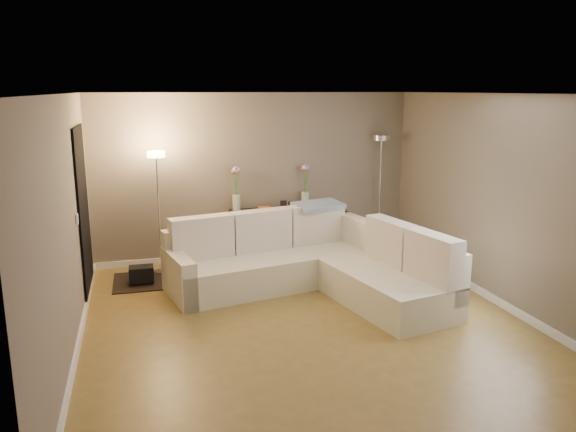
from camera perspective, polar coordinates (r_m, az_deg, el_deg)
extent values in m
cube|color=olive|center=(6.61, 1.85, -10.88)|extent=(5.00, 5.50, 0.01)
cube|color=white|center=(6.06, 2.03, 12.36)|extent=(5.00, 5.50, 0.01)
cube|color=#796D5D|center=(8.84, -3.34, 3.97)|extent=(5.00, 0.02, 2.60)
cube|color=#796D5D|center=(3.77, 14.52, -8.60)|extent=(5.00, 0.02, 2.60)
cube|color=#796D5D|center=(5.99, -21.69, -1.16)|extent=(0.02, 5.50, 2.60)
cube|color=#796D5D|center=(7.34, 21.03, 1.33)|extent=(0.02, 5.50, 2.60)
cube|color=white|center=(9.09, -3.21, -3.86)|extent=(5.00, 0.03, 0.10)
cube|color=white|center=(6.38, -20.53, -12.11)|extent=(0.03, 5.50, 0.10)
cube|color=white|center=(7.65, 20.13, -7.89)|extent=(0.03, 5.50, 0.10)
cube|color=black|center=(7.68, -20.03, 0.36)|extent=(0.02, 1.20, 2.20)
cube|color=white|center=(6.83, -20.63, -0.30)|extent=(0.02, 0.08, 0.12)
cube|color=beige|center=(7.79, -1.52, -5.41)|extent=(2.98, 1.54, 0.44)
cube|color=beige|center=(8.03, -2.71, -2.58)|extent=(2.82, 0.79, 0.61)
cube|color=beige|center=(7.32, -11.04, -6.14)|extent=(0.39, 1.00, 0.61)
cube|color=beige|center=(7.14, 10.09, -7.32)|extent=(1.32, 1.91, 0.44)
cube|color=beige|center=(7.64, 10.26, -3.58)|extent=(0.77, 2.72, 0.61)
cube|color=beige|center=(7.55, -8.78, -2.17)|extent=(0.88, 0.41, 0.57)
cube|color=beige|center=(7.85, -2.73, -1.45)|extent=(0.88, 0.41, 0.57)
cube|color=beige|center=(8.24, 2.82, -0.77)|extent=(0.88, 0.41, 0.57)
cube|color=beige|center=(7.39, 10.34, -2.55)|extent=(0.40, 0.82, 0.57)
cube|color=beige|center=(6.79, 14.53, -4.14)|extent=(0.40, 0.82, 0.57)
cube|color=#7F94A4|center=(8.21, 3.10, 1.12)|extent=(0.80, 0.59, 0.10)
cube|color=black|center=(8.86, -1.70, 0.65)|extent=(1.32, 0.36, 0.04)
cube|color=black|center=(8.71, -5.37, -2.36)|extent=(0.05, 0.05, 0.77)
cube|color=black|center=(8.98, -5.67, -1.90)|extent=(0.05, 0.05, 0.77)
cube|color=black|center=(8.97, 2.30, -1.85)|extent=(0.05, 0.05, 0.77)
cube|color=black|center=(9.24, 1.78, -1.42)|extent=(0.05, 0.05, 0.77)
cube|color=black|center=(9.01, -1.68, -3.12)|extent=(1.24, 0.33, 0.03)
cube|color=#BF3333|center=(8.88, -5.09, -2.67)|extent=(0.03, 0.16, 0.19)
cube|color=#3359A5|center=(8.88, -4.83, -2.59)|extent=(0.04, 0.16, 0.21)
cube|color=gold|center=(8.88, -4.53, -2.50)|extent=(0.04, 0.16, 0.23)
cube|color=#3F7F4C|center=(8.90, -4.18, -2.61)|extent=(0.05, 0.16, 0.19)
cube|color=#994C99|center=(8.91, -3.88, -2.53)|extent=(0.03, 0.16, 0.21)
cube|color=orange|center=(8.91, -3.62, -2.45)|extent=(0.04, 0.16, 0.23)
cube|color=#262626|center=(8.92, -3.32, -2.55)|extent=(0.04, 0.16, 0.19)
cube|color=#4C99B2|center=(8.93, -2.99, -2.47)|extent=(0.05, 0.16, 0.21)
cube|color=#B2A58C|center=(8.94, -2.69, -2.38)|extent=(0.03, 0.16, 0.23)
cube|color=brown|center=(8.95, -2.43, -2.49)|extent=(0.04, 0.16, 0.19)
cube|color=navy|center=(8.96, -2.13, -2.41)|extent=(0.04, 0.16, 0.21)
cube|color=gold|center=(8.97, -1.80, -2.33)|extent=(0.05, 0.16, 0.23)
cube|color=black|center=(8.95, -1.96, 3.32)|extent=(0.93, 0.05, 0.73)
cube|color=white|center=(8.93, -1.93, 3.30)|extent=(0.81, 0.02, 0.61)
cube|color=orange|center=(8.80, -2.42, 0.80)|extent=(0.18, 0.12, 0.04)
cube|color=black|center=(8.84, -0.48, 1.17)|extent=(0.10, 0.02, 0.13)
cube|color=black|center=(8.87, 0.28, 1.14)|extent=(0.08, 0.02, 0.11)
cylinder|color=silver|center=(8.73, -5.26, 1.34)|extent=(0.12, 0.12, 0.24)
cylinder|color=#38722D|center=(8.67, -5.42, 3.16)|extent=(0.10, 0.01, 0.42)
sphere|color=#E5598C|center=(8.64, -5.59, 4.55)|extent=(0.07, 0.07, 0.07)
cylinder|color=#38722D|center=(8.67, -5.36, 3.23)|extent=(0.06, 0.01, 0.44)
sphere|color=white|center=(8.64, -5.46, 4.69)|extent=(0.07, 0.07, 0.07)
cylinder|color=#38722D|center=(8.67, -5.30, 3.30)|extent=(0.01, 0.01, 0.47)
sphere|color=#598CE5|center=(8.64, -5.33, 4.82)|extent=(0.07, 0.07, 0.07)
cylinder|color=#38722D|center=(8.68, -5.24, 3.17)|extent=(0.05, 0.01, 0.42)
sphere|color=#E58C4C|center=(8.65, -5.20, 4.56)|extent=(0.07, 0.07, 0.07)
cylinder|color=#38722D|center=(8.68, -5.18, 3.24)|extent=(0.10, 0.01, 0.44)
sphere|color=#D866B2|center=(8.65, -5.07, 4.70)|extent=(0.07, 0.07, 0.07)
cylinder|color=silver|center=(8.97, 1.76, 1.70)|extent=(0.12, 0.12, 0.24)
cylinder|color=#38722D|center=(8.92, 1.66, 3.48)|extent=(0.10, 0.01, 0.42)
sphere|color=#E5598C|center=(8.88, 1.54, 4.83)|extent=(0.07, 0.07, 0.07)
cylinder|color=#38722D|center=(8.92, 1.72, 3.55)|extent=(0.06, 0.01, 0.44)
sphere|color=white|center=(8.88, 1.66, 4.96)|extent=(0.07, 0.07, 0.07)
cylinder|color=#38722D|center=(8.92, 1.77, 3.61)|extent=(0.01, 0.01, 0.47)
sphere|color=#598CE5|center=(8.88, 1.78, 5.09)|extent=(0.07, 0.07, 0.07)
cylinder|color=#38722D|center=(8.92, 1.83, 3.49)|extent=(0.05, 0.01, 0.42)
sphere|color=#E58C4C|center=(8.90, 1.91, 4.84)|extent=(0.07, 0.07, 0.07)
cylinder|color=#38722D|center=(8.92, 1.88, 3.55)|extent=(0.10, 0.01, 0.44)
sphere|color=#D866B2|center=(8.90, 2.03, 4.97)|extent=(0.07, 0.07, 0.07)
cylinder|color=silver|center=(8.53, -12.67, -5.53)|extent=(0.24, 0.24, 0.03)
cylinder|color=silver|center=(8.31, -12.95, 0.05)|extent=(0.03, 0.03, 1.70)
cylinder|color=#FFBF72|center=(8.16, -13.26, 6.12)|extent=(0.26, 0.26, 0.08)
cylinder|color=silver|center=(9.54, 9.09, -3.41)|extent=(0.27, 0.27, 0.03)
cylinder|color=silver|center=(9.33, 9.29, 2.01)|extent=(0.03, 0.03, 1.83)
cylinder|color=silver|center=(9.20, 9.50, 7.85)|extent=(0.29, 0.29, 0.08)
cube|color=black|center=(8.21, -13.25, -6.35)|extent=(1.18, 0.89, 0.02)
cube|color=black|center=(8.07, -14.66, -5.71)|extent=(0.33, 0.24, 0.21)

